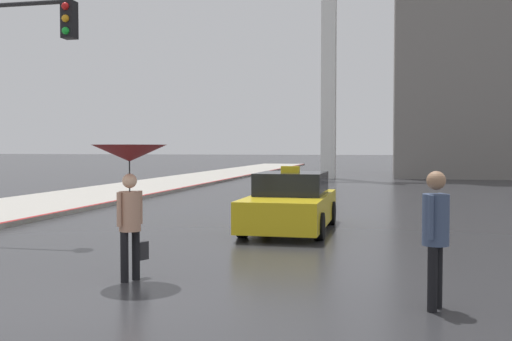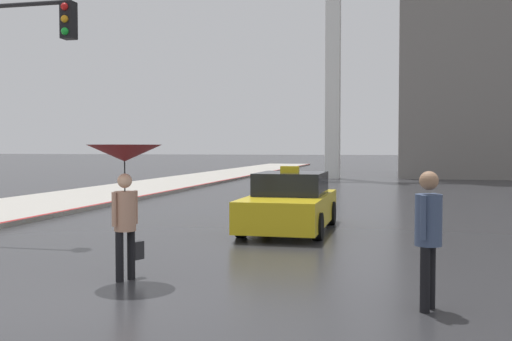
# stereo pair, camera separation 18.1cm
# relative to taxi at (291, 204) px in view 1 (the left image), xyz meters

# --- Properties ---
(ground_plane) EXTENTS (300.00, 300.00, 0.00)m
(ground_plane) POSITION_rel_taxi_xyz_m (-1.53, -7.54, -0.64)
(ground_plane) COLOR #2D2D30
(taxi) EXTENTS (1.91, 4.32, 1.55)m
(taxi) POSITION_rel_taxi_xyz_m (0.00, 0.00, 0.00)
(taxi) COLOR gold
(taxi) RESTS_ON ground_plane
(pedestrian_with_umbrella) EXTENTS (1.11, 1.11, 2.05)m
(pedestrian_with_umbrella) POSITION_rel_taxi_xyz_m (-1.46, -5.95, 1.03)
(pedestrian_with_umbrella) COLOR black
(pedestrian_with_umbrella) RESTS_ON ground_plane
(pedestrian_man) EXTENTS (0.42, 0.47, 1.72)m
(pedestrian_man) POSITION_rel_taxi_xyz_m (2.89, -6.62, 0.38)
(pedestrian_man) COLOR black
(pedestrian_man) RESTS_ON ground_plane
(building_tower_near) EXTENTS (11.07, 12.54, 24.72)m
(building_tower_near) POSITION_rel_taxi_xyz_m (8.14, 30.81, 11.72)
(building_tower_near) COLOR gray
(building_tower_near) RESTS_ON ground_plane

